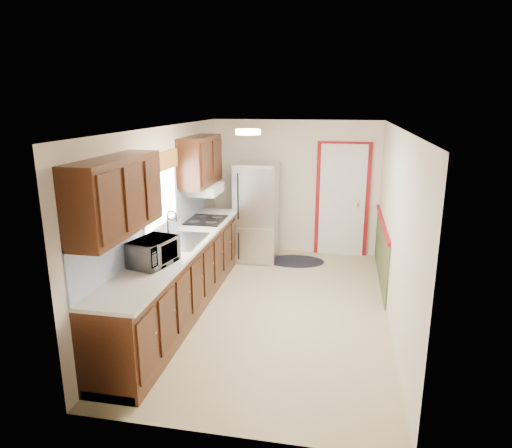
% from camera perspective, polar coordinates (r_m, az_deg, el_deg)
% --- Properties ---
extents(room_shell, '(3.20, 5.20, 2.52)m').
position_cam_1_polar(room_shell, '(5.89, 2.32, 0.18)').
color(room_shell, tan).
rests_on(room_shell, ground).
extents(kitchen_run, '(0.63, 4.00, 2.20)m').
position_cam_1_polar(kitchen_run, '(6.03, -9.85, -3.54)').
color(kitchen_run, '#34180B').
rests_on(kitchen_run, ground).
extents(back_wall_trim, '(1.12, 2.30, 2.08)m').
position_cam_1_polar(back_wall_trim, '(8.05, 11.68, 1.69)').
color(back_wall_trim, maroon).
rests_on(back_wall_trim, ground).
extents(ceiling_fixture, '(0.30, 0.30, 0.06)m').
position_cam_1_polar(ceiling_fixture, '(5.55, -0.99, 11.44)').
color(ceiling_fixture, '#FFD88C').
rests_on(ceiling_fixture, room_shell).
extents(microwave, '(0.41, 0.59, 0.37)m').
position_cam_1_polar(microwave, '(5.21, -12.73, -3.08)').
color(microwave, white).
rests_on(microwave, kitchen_run).
extents(refrigerator, '(0.73, 0.73, 1.71)m').
position_cam_1_polar(refrigerator, '(7.90, 0.05, 1.50)').
color(refrigerator, '#B7B7BC').
rests_on(refrigerator, ground).
extents(rug, '(1.05, 0.74, 0.01)m').
position_cam_1_polar(rug, '(8.03, 4.96, -4.64)').
color(rug, black).
rests_on(rug, ground).
extents(cooktop, '(0.54, 0.65, 0.02)m').
position_cam_1_polar(cooktop, '(7.03, -6.25, 0.50)').
color(cooktop, black).
rests_on(cooktop, kitchen_run).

